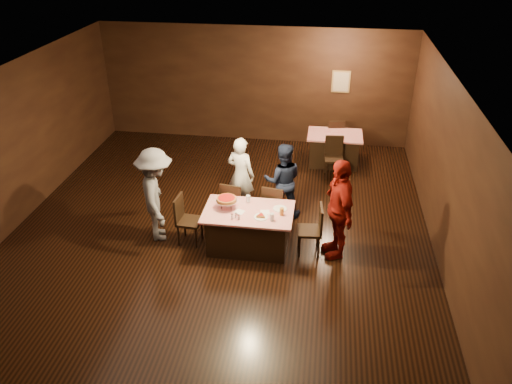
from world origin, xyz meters
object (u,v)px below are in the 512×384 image
diner_white_jacket (241,175)px  diner_red_shirt (338,209)px  glass_amber (282,212)px  glass_back (248,199)px  chair_far_right (275,205)px  diner_grey_knit (156,195)px  back_table (334,149)px  pizza_stand (227,199)px  chair_end_left (189,220)px  diner_navy_hoodie (283,181)px  chair_back_near (334,158)px  chair_end_right (309,230)px  chair_back_far (334,136)px  main_table (249,229)px  glass_front_right (272,217)px  plate_empty (280,209)px  chair_far_left (234,202)px

diner_white_jacket → diner_red_shirt: bearing=164.4°
glass_amber → glass_back: bearing=151.7°
chair_far_right → diner_grey_knit: (-2.12, -0.66, 0.43)m
back_table → diner_white_jacket: diner_white_jacket is taller
pizza_stand → glass_back: pizza_stand is taller
chair_end_left → diner_navy_hoodie: (1.60, 1.21, 0.31)m
chair_back_near → diner_navy_hoodie: 2.13m
chair_end_right → chair_back_near: 3.09m
chair_far_right → glass_back: chair_far_right is taller
chair_end_left → diner_red_shirt: bearing=-84.7°
chair_far_right → chair_back_far: size_ratio=1.00×
chair_end_right → diner_red_shirt: diner_red_shirt is taller
diner_grey_knit → chair_back_far: bearing=-58.5°
chair_back_near → pizza_stand: pizza_stand is taller
main_table → diner_red_shirt: (1.58, 0.03, 0.55)m
main_table → diner_red_shirt: 1.67m
main_table → glass_front_right: size_ratio=11.43×
chair_back_far → glass_back: (-1.56, -4.06, 0.37)m
back_table → diner_white_jacket: size_ratio=0.81×
main_table → chair_end_right: bearing=0.0°
main_table → glass_front_right: (0.45, -0.25, 0.46)m
diner_white_jacket → glass_amber: bearing=142.9°
glass_front_right → glass_amber: bearing=53.1°
plate_empty → glass_front_right: 0.42m
chair_far_left → glass_amber: (1.00, -0.80, 0.37)m
diner_red_shirt → glass_back: diner_red_shirt is taller
chair_back_near → glass_back: chair_back_near is taller
pizza_stand → glass_front_right: (0.85, -0.30, -0.11)m
chair_back_near → glass_front_right: bearing=-113.1°
back_table → diner_navy_hoodie: 2.77m
chair_back_near → diner_red_shirt: 3.06m
chair_end_right → plate_empty: 0.65m
plate_empty → chair_end_left: bearing=-174.8°
back_table → chair_back_near: bearing=-90.0°
diner_grey_knit → glass_front_right: 2.19m
chair_end_right → diner_white_jacket: bearing=-137.2°
chair_far_left → glass_back: bearing=138.4°
chair_far_right → diner_white_jacket: diner_white_jacket is taller
diner_red_shirt → glass_front_right: 1.17m
chair_end_right → diner_grey_knit: (-2.82, 0.09, 0.43)m
chair_far_right → glass_amber: bearing=114.8°
diner_white_jacket → chair_end_left: bearing=78.2°
chair_far_right → pizza_stand: size_ratio=2.50×
chair_end_right → pizza_stand: size_ratio=2.50×
back_table → plate_empty: plate_empty is taller
diner_navy_hoodie → glass_back: size_ratio=11.19×
main_table → glass_back: 0.55m
chair_end_right → glass_back: (-1.15, 0.30, 0.37)m
diner_grey_knit → pizza_stand: size_ratio=4.77×
diner_navy_hoodie → glass_front_right: size_ratio=11.19×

